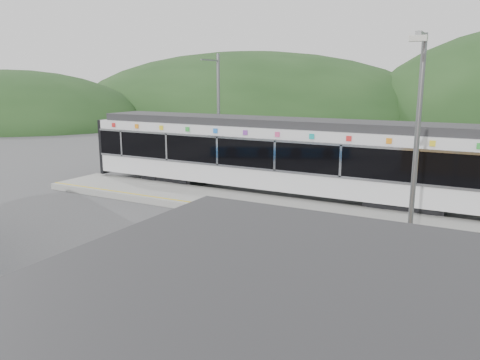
% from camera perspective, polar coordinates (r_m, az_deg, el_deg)
% --- Properties ---
extents(ground, '(120.00, 120.00, 0.00)m').
position_cam_1_polar(ground, '(16.82, 2.88, -7.07)').
color(ground, '#4C4C4F').
rests_on(ground, ground).
extents(hills, '(146.00, 149.00, 26.00)m').
position_cam_1_polar(hills, '(20.41, 25.63, -4.83)').
color(hills, '#1E3D19').
rests_on(hills, ground).
extents(platform, '(26.00, 3.20, 0.30)m').
position_cam_1_polar(platform, '(19.68, 7.05, -3.86)').
color(platform, '#9E9E99').
rests_on(platform, ground).
extents(yellow_line, '(26.00, 0.10, 0.01)m').
position_cam_1_polar(yellow_line, '(18.47, 5.58, -4.37)').
color(yellow_line, yellow).
rests_on(yellow_line, platform).
extents(train, '(20.44, 3.01, 3.74)m').
position_cam_1_polar(train, '(22.50, 4.70, 3.18)').
color(train, black).
rests_on(train, ground).
extents(catenary_mast_west, '(0.18, 1.80, 7.00)m').
position_cam_1_polar(catenary_mast_west, '(26.84, -2.68, 8.03)').
color(catenary_mast_west, slate).
rests_on(catenary_mast_west, ground).
extents(lamp_post, '(0.35, 1.13, 6.53)m').
position_cam_1_polar(lamp_post, '(11.45, 20.56, 3.18)').
color(lamp_post, slate).
rests_on(lamp_post, ground).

